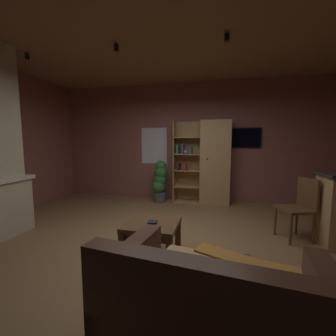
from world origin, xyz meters
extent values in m
cube|color=olive|center=(0.00, 0.00, -0.01)|extent=(6.55, 5.20, 0.02)
cube|color=#8E544C|center=(0.00, 2.63, 1.45)|extent=(6.67, 0.06, 2.90)
cube|color=#8E6B47|center=(0.00, 0.00, 2.91)|extent=(6.55, 5.20, 0.02)
cube|color=white|center=(-0.87, 2.60, 1.36)|extent=(0.67, 0.01, 0.91)
cube|color=tan|center=(0.68, 2.35, 0.97)|extent=(0.68, 0.38, 1.95)
cube|color=tan|center=(0.03, 2.53, 0.97)|extent=(0.63, 0.02, 1.95)
cube|color=tan|center=(-0.28, 2.35, 0.97)|extent=(0.02, 0.38, 1.95)
sphere|color=black|center=(0.51, 2.15, 1.07)|extent=(0.04, 0.04, 0.04)
cube|color=tan|center=(0.03, 2.35, 0.01)|extent=(0.63, 0.38, 0.02)
cube|color=tan|center=(0.03, 2.35, 0.39)|extent=(0.63, 0.38, 0.02)
cube|color=tan|center=(0.03, 2.35, 0.78)|extent=(0.63, 0.38, 0.02)
cube|color=tan|center=(0.03, 2.35, 1.17)|extent=(0.63, 0.38, 0.02)
cube|color=tan|center=(0.03, 2.35, 1.56)|extent=(0.63, 0.38, 0.02)
cube|color=#387247|center=(-0.19, 2.29, 1.29)|extent=(0.05, 0.23, 0.21)
cube|color=#B22D2D|center=(0.00, 2.29, 0.87)|extent=(0.03, 0.23, 0.16)
cube|color=#2D4C8C|center=(-0.06, 2.29, 1.30)|extent=(0.04, 0.23, 0.23)
cube|color=black|center=(-0.15, 2.29, 0.87)|extent=(0.04, 0.23, 0.16)
cube|color=#2D4C8C|center=(0.13, 2.29, 1.26)|extent=(0.03, 0.23, 0.17)
sphere|color=beige|center=(-0.02, 2.35, 1.22)|extent=(0.10, 0.10, 0.10)
cube|color=#4C2D1E|center=(0.76, -1.49, 0.21)|extent=(1.54, 1.04, 0.42)
cube|color=#4C2D1E|center=(0.71, -1.84, 0.63)|extent=(1.45, 0.33, 0.42)
cube|color=#4C2D1E|center=(0.12, -1.40, 0.34)|extent=(0.26, 0.87, 0.67)
cube|color=#C67F33|center=(0.81, -1.49, 0.53)|extent=(0.42, 0.30, 0.39)
cube|color=#C67F33|center=(1.03, -1.58, 0.56)|extent=(0.41, 0.22, 0.33)
cube|color=brown|center=(0.79, -1.52, 0.52)|extent=(0.43, 0.23, 0.36)
cube|color=tan|center=(0.61, -1.51, 0.53)|extent=(0.41, 0.22, 0.37)
cube|color=brown|center=(-0.03, -0.37, 0.44)|extent=(0.64, 0.62, 0.05)
cube|color=brown|center=(-0.03, -0.37, 0.37)|extent=(0.57, 0.55, 0.08)
cube|color=brown|center=(-0.30, -0.64, 0.21)|extent=(0.07, 0.07, 0.41)
cube|color=brown|center=(0.25, -0.64, 0.21)|extent=(0.07, 0.07, 0.41)
cube|color=brown|center=(-0.30, -0.11, 0.21)|extent=(0.07, 0.07, 0.41)
cube|color=brown|center=(0.25, -0.11, 0.21)|extent=(0.07, 0.07, 0.41)
cube|color=black|center=(-0.01, -0.39, 0.47)|extent=(0.13, 0.13, 0.02)
cube|color=brown|center=(1.87, 0.61, 0.46)|extent=(0.54, 0.54, 0.04)
cube|color=brown|center=(2.05, 0.68, 0.70)|extent=(0.17, 0.39, 0.44)
cylinder|color=brown|center=(1.64, 0.72, 0.23)|extent=(0.04, 0.04, 0.46)
cylinder|color=brown|center=(1.77, 0.38, 0.23)|extent=(0.04, 0.04, 0.46)
cylinder|color=brown|center=(1.98, 0.84, 0.23)|extent=(0.04, 0.04, 0.46)
cylinder|color=brown|center=(2.11, 0.51, 0.23)|extent=(0.04, 0.04, 0.46)
cylinder|color=#4C4C51|center=(-0.61, 2.22, 0.12)|extent=(0.30, 0.30, 0.24)
sphere|color=#2D6B33|center=(-0.65, 2.21, 0.37)|extent=(0.32, 0.32, 0.32)
sphere|color=#2D6B33|center=(-0.62, 2.25, 0.55)|extent=(0.31, 0.31, 0.31)
sphere|color=#2D6B33|center=(-0.59, 2.24, 0.72)|extent=(0.32, 0.32, 0.32)
sphere|color=#2D6B33|center=(-0.60, 2.25, 0.88)|extent=(0.27, 0.27, 0.27)
cube|color=black|center=(1.30, 2.57, 1.56)|extent=(0.81, 0.05, 0.46)
cube|color=black|center=(1.30, 2.54, 1.56)|extent=(0.77, 0.01, 0.42)
cylinder|color=black|center=(-2.31, 0.26, 2.83)|extent=(0.07, 0.07, 0.09)
cylinder|color=black|center=(-0.75, 0.28, 2.83)|extent=(0.07, 0.07, 0.09)
cylinder|color=black|center=(0.82, 0.31, 2.83)|extent=(0.07, 0.07, 0.09)
camera|label=1|loc=(0.75, -2.88, 1.43)|focal=23.56mm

